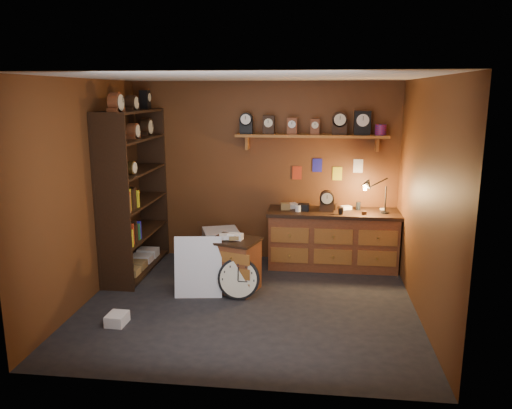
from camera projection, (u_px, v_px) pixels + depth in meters
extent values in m
plane|color=black|center=(249.00, 304.00, 6.13)|extent=(4.00, 4.00, 0.00)
cube|color=#5D3216|center=(264.00, 172.00, 7.57)|extent=(4.00, 0.02, 2.70)
cube|color=#5D3216|center=(219.00, 240.00, 4.08)|extent=(4.00, 0.02, 2.70)
cube|color=#5D3216|center=(86.00, 192.00, 6.06)|extent=(0.02, 3.60, 2.70)
cube|color=#5D3216|center=(425.00, 200.00, 5.60)|extent=(0.02, 3.60, 2.70)
cube|color=beige|center=(248.00, 77.00, 5.53)|extent=(4.00, 3.60, 0.02)
cube|color=#9B5B22|center=(311.00, 136.00, 7.22)|extent=(2.20, 0.30, 0.04)
cube|color=#9B5B22|center=(247.00, 143.00, 7.42)|extent=(0.04, 0.16, 0.20)
cube|color=#9B5B22|center=(377.00, 144.00, 7.21)|extent=(0.04, 0.16, 0.20)
cylinder|color=#B21419|center=(381.00, 130.00, 7.09)|extent=(0.16, 0.16, 0.15)
cube|color=#9F2A13|center=(274.00, 172.00, 7.54)|extent=(0.14, 0.01, 0.20)
cube|color=navy|center=(294.00, 165.00, 7.48)|extent=(0.14, 0.01, 0.20)
cube|color=gold|center=(314.00, 173.00, 7.47)|extent=(0.14, 0.01, 0.20)
cube|color=silver|center=(334.00, 166.00, 7.41)|extent=(0.14, 0.01, 0.20)
cube|color=black|center=(119.00, 193.00, 7.05)|extent=(0.03, 1.60, 2.30)
cube|color=black|center=(112.00, 205.00, 6.27)|extent=(0.45, 0.03, 2.30)
cube|color=black|center=(152.00, 183.00, 7.78)|extent=(0.45, 0.03, 2.30)
cube|color=black|center=(138.00, 267.00, 7.26)|extent=(0.43, 1.54, 0.03)
cube|color=black|center=(137.00, 234.00, 7.15)|extent=(0.43, 1.54, 0.03)
cube|color=black|center=(135.00, 203.00, 7.06)|extent=(0.43, 1.54, 0.03)
cube|color=black|center=(133.00, 172.00, 6.96)|extent=(0.43, 1.54, 0.03)
cube|color=black|center=(131.00, 140.00, 6.86)|extent=(0.43, 1.54, 0.03)
cube|color=black|center=(130.00, 112.00, 6.77)|extent=(0.43, 1.54, 0.03)
cube|color=brown|center=(332.00, 241.00, 7.35)|extent=(1.85, 0.60, 0.80)
cube|color=black|center=(333.00, 213.00, 7.26)|extent=(1.91, 0.66, 0.05)
cube|color=#9B5B22|center=(333.00, 247.00, 7.05)|extent=(1.77, 0.02, 0.52)
cylinder|color=black|center=(385.00, 212.00, 7.12)|extent=(0.12, 0.12, 0.02)
cylinder|color=black|center=(386.00, 199.00, 7.08)|extent=(0.02, 0.02, 0.38)
cylinder|color=black|center=(378.00, 183.00, 7.01)|extent=(0.27, 0.09, 0.14)
cone|color=black|center=(368.00, 186.00, 7.00)|extent=(0.18, 0.14, 0.18)
cube|color=brown|center=(235.00, 266.00, 6.49)|extent=(0.68, 0.62, 0.66)
cube|color=black|center=(234.00, 241.00, 6.41)|extent=(0.73, 0.67, 0.03)
cube|color=#9B5B22|center=(232.00, 272.00, 6.26)|extent=(0.48, 0.17, 0.56)
cylinder|color=black|center=(239.00, 279.00, 6.24)|extent=(0.53, 0.17, 0.53)
cylinder|color=beige|center=(238.00, 279.00, 6.20)|extent=(0.46, 0.10, 0.45)
cube|color=black|center=(238.00, 274.00, 6.18)|extent=(0.01, 0.04, 0.17)
cube|color=black|center=(243.00, 282.00, 6.19)|extent=(0.12, 0.01, 0.01)
cube|color=silver|center=(199.00, 296.00, 6.36)|extent=(0.61, 0.24, 0.79)
cube|color=silver|center=(221.00, 247.00, 7.49)|extent=(0.65, 0.65, 0.53)
cube|color=black|center=(218.00, 252.00, 7.24)|extent=(0.42, 0.16, 0.42)
cube|color=olive|center=(188.00, 283.00, 6.58)|extent=(0.33, 0.32, 0.16)
cube|color=white|center=(117.00, 319.00, 5.57)|extent=(0.22, 0.26, 0.12)
cube|color=olive|center=(212.00, 283.00, 6.54)|extent=(0.30, 0.29, 0.17)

